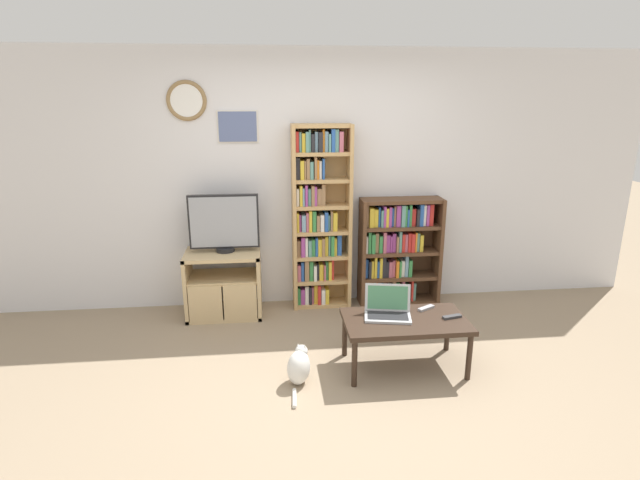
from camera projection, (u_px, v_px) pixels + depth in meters
name	position (u px, v px, depth m)	size (l,w,h in m)	color
ground_plane	(337.00, 391.00, 3.76)	(18.00, 18.00, 0.00)	gray
wall_back	(312.00, 180.00, 5.11)	(7.03, 0.09, 2.60)	silver
tv_stand	(224.00, 284.00, 4.99)	(0.74, 0.48, 0.66)	tan
television	(224.00, 223.00, 4.86)	(0.68, 0.18, 0.57)	black
bookshelf_tall	(319.00, 219.00, 5.07)	(0.59, 0.25, 1.88)	tan
bookshelf_short	(395.00, 251.00, 5.24)	(0.85, 0.28, 1.13)	brown
coffee_table	(405.00, 324.00, 4.00)	(0.99, 0.56, 0.43)	#332319
laptop	(388.00, 309.00, 4.03)	(0.41, 0.33, 0.24)	#B7BABC
remote_near_laptop	(452.00, 317.00, 4.00)	(0.17, 0.08, 0.02)	#38383A
remote_far_from_laptop	(426.00, 308.00, 4.16)	(0.16, 0.12, 0.02)	#99999E
cat	(299.00, 366.00, 3.84)	(0.25, 0.47, 0.31)	white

